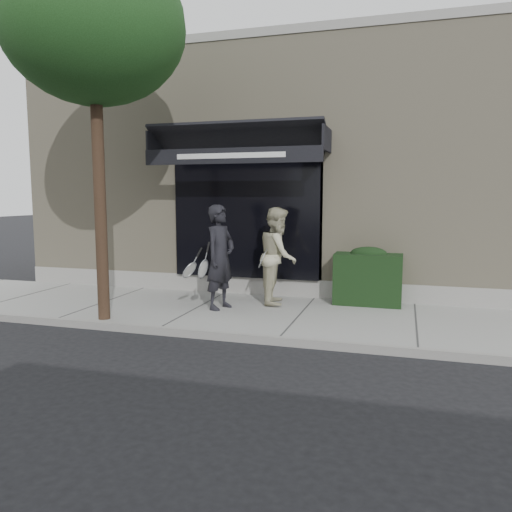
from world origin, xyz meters
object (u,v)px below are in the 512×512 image
(pedestrian_back, at_px, (278,256))
(street_tree, at_px, (93,26))
(hedge, at_px, (368,277))
(pedestrian_front, at_px, (220,257))

(pedestrian_back, bearing_deg, street_tree, -140.86)
(hedge, bearing_deg, street_tree, -149.33)
(hedge, relative_size, pedestrian_back, 0.68)
(street_tree, relative_size, pedestrian_front, 3.20)
(pedestrian_front, xyz_separation_m, pedestrian_back, (0.93, 0.78, -0.03))
(street_tree, xyz_separation_m, pedestrian_front, (1.66, 1.33, -3.88))
(hedge, height_order, pedestrian_back, pedestrian_back)
(hedge, distance_m, pedestrian_back, 1.82)
(street_tree, relative_size, pedestrian_back, 3.29)
(pedestrian_front, bearing_deg, pedestrian_back, 39.89)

